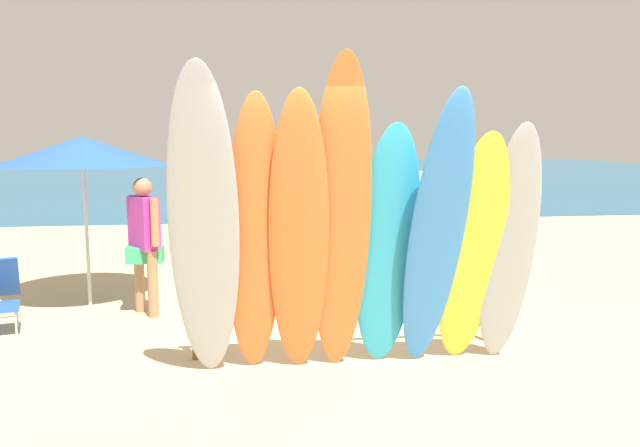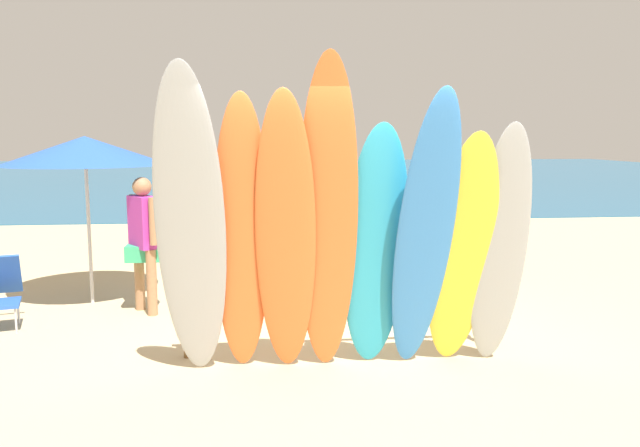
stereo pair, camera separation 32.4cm
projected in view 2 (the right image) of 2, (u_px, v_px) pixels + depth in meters
ground at (282, 203)px, 20.01m from camera, size 60.00×60.00×0.00m
ocean_water at (270, 174)px, 35.37m from camera, size 60.00×40.00×0.02m
surfboard_rack at (342, 297)px, 6.14m from camera, size 3.12×0.07×0.71m
surfboard_grey_0 at (191, 229)px, 5.21m from camera, size 0.61×0.89×2.70m
surfboard_orange_1 at (242, 239)px, 5.39m from camera, size 0.51×0.75×2.47m
surfboard_orange_2 at (286, 239)px, 5.35m from camera, size 0.58×0.82×2.50m
surfboard_orange_3 at (328, 221)px, 5.36m from camera, size 0.56×0.81×2.78m
surfboard_teal_4 at (376, 250)px, 5.56m from camera, size 0.58×0.63×2.24m
surfboard_blue_5 at (425, 237)px, 5.40m from camera, size 0.58×0.94×2.51m
surfboard_yellow_6 at (462, 253)px, 5.57m from camera, size 0.58×0.75×2.17m
surfboard_grey_7 at (500, 249)px, 5.59m from camera, size 0.55×0.73×2.24m
beachgoer_near_rack at (199, 190)px, 13.25m from camera, size 0.45×0.63×1.72m
beachgoer_midbeach at (421, 224)px, 8.36m from camera, size 0.43×0.56×1.66m
beachgoer_by_water at (346, 191)px, 13.68m from camera, size 0.42×0.60×1.61m
beachgoer_strolling at (473, 213)px, 9.45m from camera, size 0.63×0.28×1.67m
beachgoer_photographing at (144, 235)px, 7.49m from camera, size 0.42×0.52×1.63m
beach_umbrella at (85, 151)px, 7.79m from camera, size 2.03×2.03×2.11m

